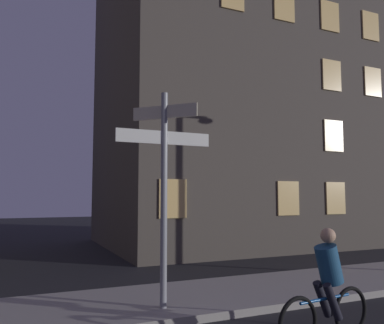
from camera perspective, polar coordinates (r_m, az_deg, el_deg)
name	(u,v)px	position (r m, az deg, el deg)	size (l,w,h in m)	color
sidewalk_kerb	(203,297)	(8.24, 1.55, -19.09)	(40.00, 2.51, 0.14)	#9E9991
signpost	(164,177)	(7.02, -4.10, -2.26)	(1.77, 0.92, 3.81)	gray
cyclist	(327,288)	(6.24, 19.11, -17.02)	(1.81, 0.37, 1.61)	black
building_right_block	(231,105)	(18.10, 5.67, 8.30)	(10.92, 8.05, 12.46)	#4C443D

